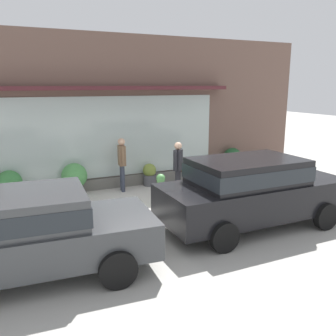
% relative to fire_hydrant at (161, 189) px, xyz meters
% --- Properties ---
extents(ground_plane, '(60.00, 60.00, 0.00)m').
position_rel_fire_hydrant_xyz_m(ground_plane, '(-0.44, -0.66, -0.47)').
color(ground_plane, '#B2AFA8').
extents(curb_strip, '(14.00, 0.24, 0.12)m').
position_rel_fire_hydrant_xyz_m(curb_strip, '(-0.44, -0.86, -0.41)').
color(curb_strip, '#B2B2AD').
rests_on(curb_strip, ground_plane).
extents(storefront, '(14.00, 0.81, 4.88)m').
position_rel_fire_hydrant_xyz_m(storefront, '(-0.44, 2.53, 1.92)').
color(storefront, brown).
rests_on(storefront, ground_plane).
extents(fire_hydrant, '(0.39, 0.35, 0.91)m').
position_rel_fire_hydrant_xyz_m(fire_hydrant, '(0.00, 0.00, 0.00)').
color(fire_hydrant, '#4C8C47').
rests_on(fire_hydrant, ground_plane).
extents(pedestrian_with_handbag, '(0.52, 0.45, 1.67)m').
position_rel_fire_hydrant_xyz_m(pedestrian_with_handbag, '(0.81, 0.54, 0.50)').
color(pedestrian_with_handbag, '#232328').
rests_on(pedestrian_with_handbag, ground_plane).
extents(pedestrian_passerby, '(0.23, 0.51, 1.70)m').
position_rel_fire_hydrant_xyz_m(pedestrian_passerby, '(-0.53, 1.82, 0.54)').
color(pedestrian_passerby, '#333847').
rests_on(pedestrian_passerby, ground_plane).
extents(parked_car_black, '(4.54, 1.99, 1.66)m').
position_rel_fire_hydrant_xyz_m(parked_car_black, '(1.31, -2.30, 0.47)').
color(parked_car_black, black).
rests_on(parked_car_black, ground_plane).
extents(parked_car_dark_gray, '(4.54, 2.23, 1.54)m').
position_rel_fire_hydrant_xyz_m(parked_car_dark_gray, '(-3.75, -2.58, 0.42)').
color(parked_car_dark_gray, '#383A3D').
rests_on(parked_car_dark_gray, ground_plane).
extents(potted_plant_by_entrance, '(0.45, 0.45, 0.75)m').
position_rel_fire_hydrant_xyz_m(potted_plant_by_entrance, '(0.50, 2.07, -0.09)').
color(potted_plant_by_entrance, '#4C4C51').
rests_on(potted_plant_by_entrance, ground_plane).
extents(potted_plant_window_left, '(0.78, 0.78, 0.99)m').
position_rel_fire_hydrant_xyz_m(potted_plant_window_left, '(-1.99, 2.04, 0.08)').
color(potted_plant_window_left, '#B7B2A3').
rests_on(potted_plant_window_left, ground_plane).
extents(potted_plant_near_hydrant, '(0.33, 0.33, 0.61)m').
position_rel_fire_hydrant_xyz_m(potted_plant_near_hydrant, '(2.96, 2.04, -0.14)').
color(potted_plant_near_hydrant, '#B7B2A3').
rests_on(potted_plant_near_hydrant, ground_plane).
extents(potted_plant_window_center, '(0.73, 0.73, 0.93)m').
position_rel_fire_hydrant_xyz_m(potted_plant_window_center, '(-3.82, 2.14, 0.04)').
color(potted_plant_window_center, '#9E6042').
rests_on(potted_plant_window_center, ground_plane).
extents(potted_plant_trailing_edge, '(0.68, 0.68, 1.03)m').
position_rel_fire_hydrant_xyz_m(potted_plant_trailing_edge, '(3.86, 2.12, 0.12)').
color(potted_plant_trailing_edge, '#9E6042').
rests_on(potted_plant_trailing_edge, ground_plane).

